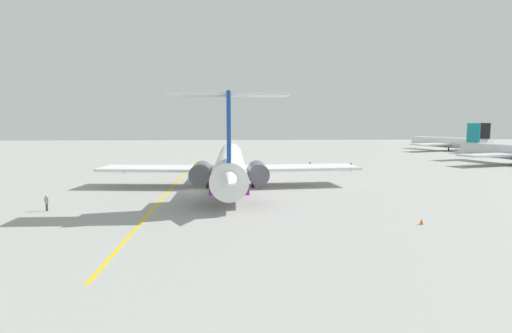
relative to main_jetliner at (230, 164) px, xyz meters
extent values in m
plane|color=#9E9E99|center=(2.43, -5.12, -3.62)|extent=(330.46, 330.46, 0.00)
cylinder|color=white|center=(-1.28, 0.00, -0.06)|extent=(40.08, 4.35, 4.27)
cone|color=white|center=(-21.31, -0.04, -0.06)|extent=(4.46, 4.11, 4.10)
cone|color=white|center=(18.76, 0.04, 0.33)|extent=(6.24, 3.64, 3.63)
cube|color=#7A197F|center=(-1.28, 0.00, -1.02)|extent=(39.19, 4.44, 0.94)
cube|color=white|center=(-2.15, -11.05, -0.80)|extent=(8.47, 18.40, 0.43)
cube|color=white|center=(-2.19, 11.04, -0.80)|extent=(8.54, 18.42, 0.43)
cylinder|color=#515156|center=(12.53, -3.41, 0.26)|extent=(5.35, 2.49, 2.48)
cube|color=white|center=(12.53, -2.67, 0.26)|extent=(3.21, 1.37, 0.51)
cylinder|color=#515156|center=(12.52, 3.46, 0.26)|extent=(5.35, 2.49, 2.48)
cube|color=white|center=(12.52, 2.72, 0.26)|extent=(3.21, 1.37, 0.51)
cube|color=#19429E|center=(16.08, 0.03, 5.86)|extent=(5.79, 0.44, 7.57)
cube|color=white|center=(16.54, -3.40, 9.35)|extent=(4.02, 6.24, 0.30)
cube|color=white|center=(16.52, 3.46, 9.35)|extent=(4.02, 6.24, 0.30)
cylinder|color=black|center=(-13.52, -0.03, -2.00)|extent=(0.47, 0.47, 3.24)
cylinder|color=black|center=(0.06, -3.42, -2.00)|extent=(0.47, 0.47, 3.24)
cylinder|color=black|center=(0.05, 3.42, -2.00)|extent=(0.47, 0.47, 3.24)
cylinder|color=white|center=(-76.56, 74.87, -0.81)|extent=(29.44, 14.94, 3.63)
cone|color=white|center=(-90.59, 69.07, -0.81)|extent=(4.06, 4.32, 3.45)
cube|color=white|center=(-73.22, 66.78, -1.18)|extent=(10.17, 14.82, 0.44)
cube|color=white|center=(-79.90, 82.95, -1.18)|extent=(10.17, 14.82, 0.44)
cube|color=black|center=(-64.67, 79.78, 3.48)|extent=(3.80, 1.85, 4.95)
cylinder|color=black|center=(-76.56, 74.87, -2.40)|extent=(0.44, 0.44, 2.44)
cube|color=silver|center=(-28.30, 58.60, -1.17)|extent=(8.97, 14.83, 0.44)
cube|color=teal|center=(-43.15, 63.42, 3.50)|extent=(3.92, 1.46, 4.97)
cylinder|color=black|center=(15.12, -20.64, -3.18)|extent=(0.11, 0.11, 0.87)
cylinder|color=black|center=(15.14, -20.49, -3.18)|extent=(0.11, 0.11, 0.87)
cylinder|color=gray|center=(15.13, -20.57, -2.40)|extent=(0.29, 0.29, 0.69)
sphere|color=tan|center=(15.13, -20.57, -1.92)|extent=(0.27, 0.27, 0.27)
cylinder|color=gray|center=(15.10, -20.76, -2.37)|extent=(0.08, 0.08, 0.59)
cylinder|color=gray|center=(15.15, -20.38, -2.37)|extent=(0.08, 0.08, 0.59)
cylinder|color=black|center=(-20.07, 24.44, -3.19)|extent=(0.11, 0.11, 0.85)
cylinder|color=black|center=(-20.22, 24.41, -3.19)|extent=(0.11, 0.11, 0.85)
cylinder|color=#262628|center=(-20.15, 24.43, -2.43)|extent=(0.29, 0.29, 0.67)
sphere|color=tan|center=(-20.15, 24.43, -1.96)|extent=(0.27, 0.27, 0.27)
cylinder|color=#262628|center=(-19.96, 24.47, -2.40)|extent=(0.08, 0.08, 0.57)
cylinder|color=#262628|center=(-20.33, 24.38, -2.40)|extent=(0.08, 0.08, 0.57)
cylinder|color=black|center=(-23.62, 16.69, -3.22)|extent=(0.10, 0.10, 0.79)
cylinder|color=black|center=(-23.74, 16.61, -3.22)|extent=(0.10, 0.10, 0.79)
cylinder|color=#262628|center=(-23.68, 16.65, -2.52)|extent=(0.26, 0.26, 0.62)
sphere|color=#8C6647|center=(-23.68, 16.65, -2.09)|extent=(0.25, 0.25, 0.25)
cylinder|color=#262628|center=(-23.53, 16.74, -2.49)|extent=(0.07, 0.07, 0.53)
cylinder|color=#262628|center=(-23.82, 16.56, -2.49)|extent=(0.07, 0.07, 0.53)
cylinder|color=black|center=(-18.76, -20.60, -3.22)|extent=(0.10, 0.10, 0.79)
cylinder|color=black|center=(-18.89, -20.65, -3.22)|extent=(0.10, 0.10, 0.79)
cylinder|color=orange|center=(-18.82, -20.62, -2.52)|extent=(0.27, 0.27, 0.62)
sphere|color=brown|center=(-18.82, -20.62, -2.08)|extent=(0.25, 0.25, 0.25)
cylinder|color=orange|center=(-18.66, -20.56, -2.49)|extent=(0.07, 0.07, 0.53)
cylinder|color=orange|center=(-18.99, -20.68, -2.49)|extent=(0.07, 0.07, 0.53)
cone|color=#EA590F|center=(-25.33, -21.05, -3.34)|extent=(0.40, 0.40, 0.55)
cone|color=#EA590F|center=(23.44, 18.94, -3.34)|extent=(0.40, 0.40, 0.55)
cube|color=gold|center=(-1.28, -8.91, -3.61)|extent=(76.71, 0.92, 0.01)
camera|label=1|loc=(62.22, 0.52, 6.44)|focal=29.03mm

